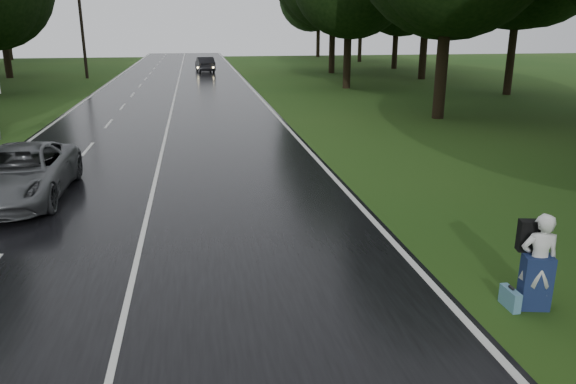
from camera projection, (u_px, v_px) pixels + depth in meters
name	position (u px, v px, depth m)	size (l,w,h in m)	color
ground	(124.00, 319.00, 9.52)	(160.00, 160.00, 0.00)	#254414
road	(169.00, 122.00, 28.37)	(12.00, 140.00, 0.04)	black
lane_center	(169.00, 122.00, 28.36)	(0.12, 140.00, 0.01)	silver
grey_car	(20.00, 173.00, 15.74)	(2.52, 5.47, 1.52)	#535659
far_car	(205.00, 64.00, 57.64)	(1.64, 4.69, 1.55)	black
hitchhiker	(537.00, 265.00, 9.69)	(0.73, 0.69, 1.80)	silver
suitcase	(510.00, 298.00, 9.86)	(0.15, 0.51, 0.37)	teal
utility_pole_far	(87.00, 78.00, 51.43)	(1.80, 0.28, 10.33)	black
road_sign_b	(0.00, 140.00, 24.27)	(0.64, 0.10, 2.65)	white
tree_left_f	(10.00, 78.00, 51.85)	(10.01, 10.01, 15.64)	black
tree_right_d	(437.00, 118.00, 29.72)	(10.22, 10.22, 15.97)	black
tree_right_e	(346.00, 88.00, 43.51)	(9.33, 9.33, 14.58)	black
tree_right_f	(331.00, 73.00, 56.97)	(10.63, 10.63, 16.61)	black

